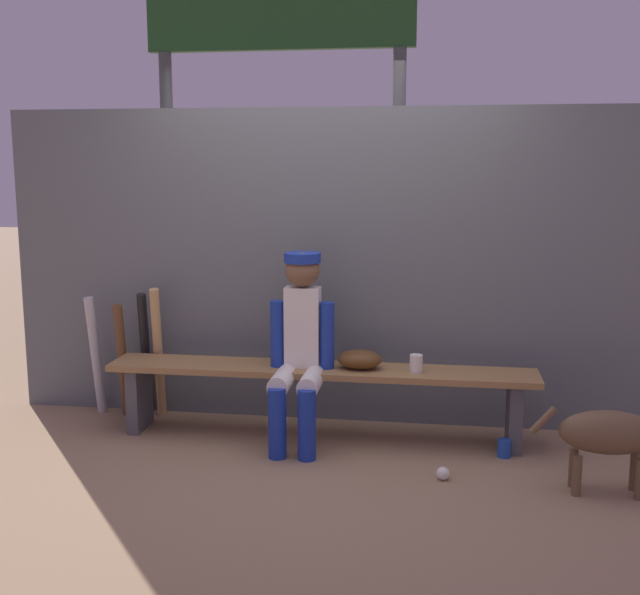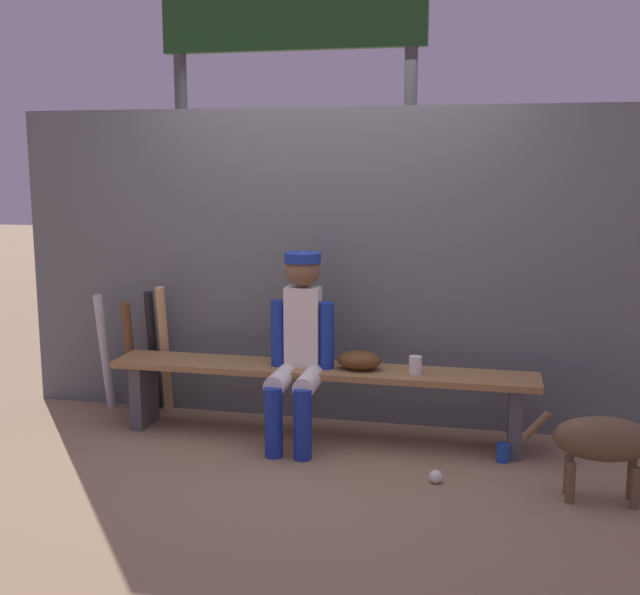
# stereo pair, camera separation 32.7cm
# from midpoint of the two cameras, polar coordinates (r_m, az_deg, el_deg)

# --- Properties ---
(ground_plane) EXTENTS (30.00, 30.00, 0.00)m
(ground_plane) POSITION_cam_midpoint_polar(r_m,az_deg,el_deg) (5.17, -1.84, -10.14)
(ground_plane) COLOR #937556
(chainlink_fence) EXTENTS (4.46, 0.03, 2.12)m
(chainlink_fence) POSITION_cam_midpoint_polar(r_m,az_deg,el_deg) (5.30, -1.12, 2.16)
(chainlink_fence) COLOR #595E63
(chainlink_fence) RESTS_ON ground_plane
(dugout_bench) EXTENTS (2.74, 0.36, 0.47)m
(dugout_bench) POSITION_cam_midpoint_polar(r_m,az_deg,el_deg) (5.05, -1.86, -6.16)
(dugout_bench) COLOR olive
(dugout_bench) RESTS_ON ground_plane
(player_seated) EXTENTS (0.41, 0.55, 1.21)m
(player_seated) POSITION_cam_midpoint_polar(r_m,az_deg,el_deg) (4.90, -3.40, -3.25)
(player_seated) COLOR silver
(player_seated) RESTS_ON ground_plane
(baseball_glove) EXTENTS (0.28, 0.20, 0.12)m
(baseball_glove) POSITION_cam_midpoint_polar(r_m,az_deg,el_deg) (4.97, 1.01, -4.52)
(baseball_glove) COLOR #593819
(baseball_glove) RESTS_ON dugout_bench
(bat_wood_tan) EXTENTS (0.11, 0.24, 0.93)m
(bat_wood_tan) POSITION_cam_midpoint_polar(r_m,az_deg,el_deg) (5.56, -13.30, -3.95)
(bat_wood_tan) COLOR tan
(bat_wood_tan) RESTS_ON ground_plane
(bat_aluminum_black) EXTENTS (0.09, 0.20, 0.88)m
(bat_aluminum_black) POSITION_cam_midpoint_polar(r_m,az_deg,el_deg) (5.66, -14.15, -4.01)
(bat_aluminum_black) COLOR black
(bat_aluminum_black) RESTS_ON ground_plane
(bat_wood_dark) EXTENTS (0.06, 0.16, 0.81)m
(bat_wood_dark) POSITION_cam_midpoint_polar(r_m,az_deg,el_deg) (5.67, -15.73, -4.43)
(bat_wood_dark) COLOR brown
(bat_wood_dark) RESTS_ON ground_plane
(bat_aluminum_silver) EXTENTS (0.08, 0.19, 0.85)m
(bat_aluminum_silver) POSITION_cam_midpoint_polar(r_m,az_deg,el_deg) (5.77, -17.52, -4.04)
(bat_aluminum_silver) COLOR #B7B7BC
(bat_aluminum_silver) RESTS_ON ground_plane
(baseball) EXTENTS (0.07, 0.07, 0.07)m
(baseball) POSITION_cam_midpoint_polar(r_m,az_deg,el_deg) (4.55, 6.82, -12.56)
(baseball) COLOR white
(baseball) RESTS_ON ground_plane
(cup_on_ground) EXTENTS (0.08, 0.08, 0.11)m
(cup_on_ground) POSITION_cam_midpoint_polar(r_m,az_deg,el_deg) (4.93, 11.32, -10.68)
(cup_on_ground) COLOR #1E47AD
(cup_on_ground) RESTS_ON ground_plane
(cup_on_bench) EXTENTS (0.08, 0.08, 0.11)m
(cup_on_bench) POSITION_cam_midpoint_polar(r_m,az_deg,el_deg) (4.92, 5.08, -4.79)
(cup_on_bench) COLOR silver
(cup_on_bench) RESTS_ON dugout_bench
(scoreboard) EXTENTS (2.33, 0.27, 3.57)m
(scoreboard) POSITION_cam_midpoint_polar(r_m,az_deg,el_deg) (6.24, -3.88, 16.74)
(scoreboard) COLOR #3F3F42
(scoreboard) RESTS_ON ground_plane
(dog) EXTENTS (0.84, 0.20, 0.49)m
(dog) POSITION_cam_midpoint_polar(r_m,az_deg,el_deg) (4.48, 18.91, -9.34)
(dog) COLOR brown
(dog) RESTS_ON ground_plane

